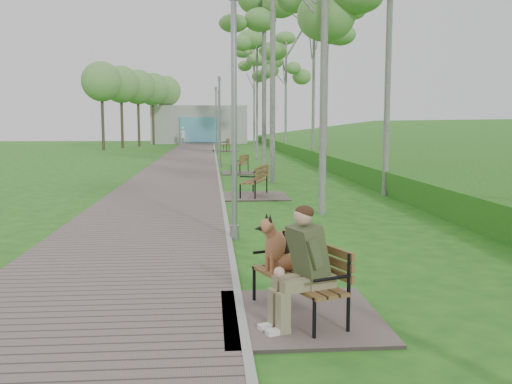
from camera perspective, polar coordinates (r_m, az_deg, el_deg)
The scene contains 19 objects.
ground at distance 11.37m, azimuth -2.80°, elevation -4.36°, with size 120.00×120.00×0.00m, color #225A1B.
walkway at distance 32.75m, azimuth -7.03°, elevation 3.04°, with size 3.50×67.00×0.04m, color #6C5D57.
kerb at distance 32.72m, azimuth -3.96°, elevation 3.08°, with size 0.10×67.00×0.05m, color #999993.
embankment at distance 33.57m, azimuth 17.03°, elevation 2.85°, with size 14.00×70.00×1.60m, color #419124.
building_north at distance 62.13m, azimuth -5.67°, elevation 6.71°, with size 10.00×5.20×4.00m.
bench_main at distance 6.54m, azimuth 3.80°, elevation -8.95°, with size 1.80×2.00×1.57m.
bench_second at distance 17.19m, azimuth -0.19°, elevation 0.24°, with size 1.91×2.12×1.17m.
bench_third at distance 25.12m, azimuth -1.61°, elevation 2.30°, with size 1.67×1.86×1.03m.
bench_far at distance 44.83m, azimuth -3.13°, elevation 4.40°, with size 1.99×2.22×1.22m.
lamp_post_near at distance 10.78m, azimuth -2.20°, elevation 6.72°, with size 0.18×0.18×4.68m.
lamp_post_second at distance 28.63m, azimuth -3.66°, elevation 6.69°, with size 0.17×0.17×4.49m.
lamp_post_third at distance 42.35m, azimuth -4.01°, elevation 6.98°, with size 0.19×0.19×4.82m.
lamp_post_far at distance 52.95m, azimuth -3.76°, elevation 7.12°, with size 0.20×0.20×5.11m.
pedestrian_near at distance 57.77m, azimuth -7.32°, elevation 5.60°, with size 0.66×0.43×1.82m, color silver.
birch_mid_b at distance 29.73m, azimuth 7.13°, elevation 17.06°, with size 2.72×2.72×9.51m.
birch_far_a at distance 32.03m, azimuth 5.87°, elevation 18.14°, with size 2.71×2.71×10.78m.
birch_far_b at distance 34.50m, azimuth 0.10°, elevation 13.09°, with size 2.37×2.37×7.53m.
birch_far_c at distance 42.63m, azimuth 3.02°, elevation 13.34°, with size 2.70×2.70×8.88m.
birch_distant_a at distance 50.21m, azimuth -0.19°, elevation 13.42°, with size 2.58×2.58×10.04m.
Camera 1 is at (-0.33, -11.15, 2.23)m, focal length 40.00 mm.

